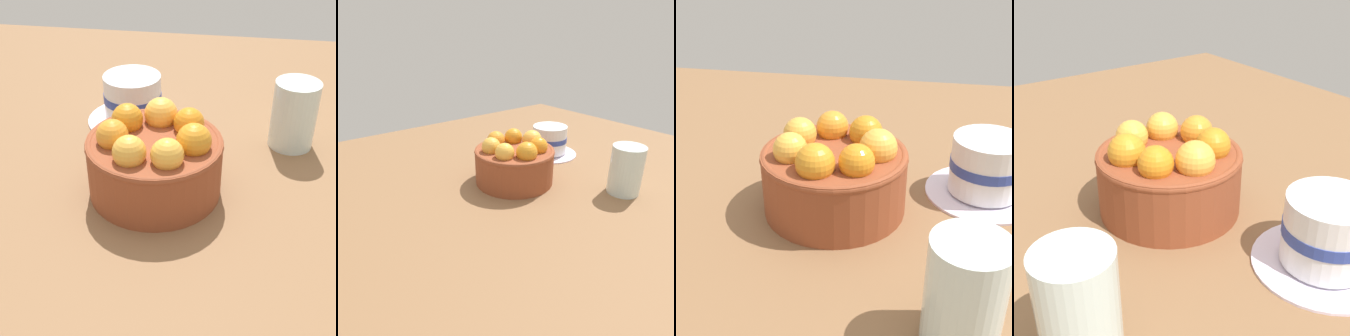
{
  "view_description": "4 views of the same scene",
  "coord_description": "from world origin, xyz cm",
  "views": [
    {
      "loc": [
        48.99,
        9.24,
        37.43
      ],
      "look_at": [
        1.01,
        1.8,
        4.19
      ],
      "focal_mm": 52.39,
      "sensor_mm": 36.0,
      "label": 1
    },
    {
      "loc": [
        37.87,
        44.54,
        29.41
      ],
      "look_at": [
        1.86,
        -0.49,
        3.37
      ],
      "focal_mm": 32.31,
      "sensor_mm": 36.0,
      "label": 2
    },
    {
      "loc": [
        -9.79,
        45.34,
        29.98
      ],
      "look_at": [
        -1.06,
        -0.26,
        5.23
      ],
      "focal_mm": 49.59,
      "sensor_mm": 36.0,
      "label": 3
    },
    {
      "loc": [
        -39.29,
        26.04,
        29.63
      ],
      "look_at": [
        -1.23,
        -0.9,
        5.55
      ],
      "focal_mm": 49.75,
      "sensor_mm": 36.0,
      "label": 4
    }
  ],
  "objects": [
    {
      "name": "ground_plane",
      "position": [
        0.0,
        0.0,
        -2.18
      ],
      "size": [
        117.48,
        102.62,
        4.36
      ],
      "primitive_type": "cube",
      "color": "brown"
    },
    {
      "name": "water_glass",
      "position": [
        -13.85,
        17.39,
        4.86
      ],
      "size": [
        6.3,
        6.3,
        9.72
      ],
      "primitive_type": "cylinder",
      "color": "silver",
      "rests_on": "ground_plane"
    },
    {
      "name": "coffee_cup",
      "position": [
        -17.45,
        -6.54,
        3.47
      ],
      "size": [
        14.21,
        14.21,
        7.53
      ],
      "color": "white",
      "rests_on": "ground_plane"
    },
    {
      "name": "terracotta_bowl",
      "position": [
        -0.03,
        0.01,
        4.74
      ],
      "size": [
        16.63,
        16.63,
        10.36
      ],
      "color": "brown",
      "rests_on": "ground_plane"
    }
  ]
}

